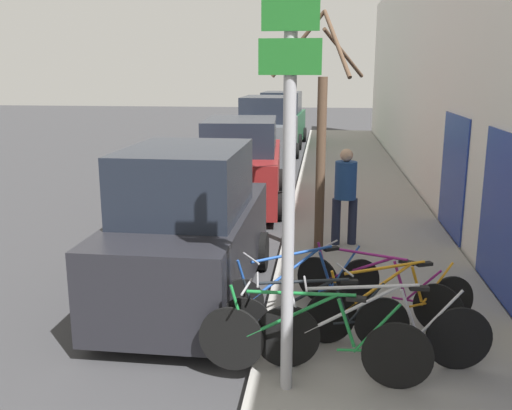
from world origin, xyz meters
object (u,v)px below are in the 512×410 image
object	(u,v)px
bicycle_5	(374,289)
parked_car_0	(189,232)
bicycle_2	(313,319)
bicycle_0	(312,342)
bicycle_1	(373,333)
pedestrian_near	(345,190)
parked_car_2	(268,134)
parked_car_1	(241,166)
bicycle_4	(301,290)
signpost	(289,186)
bicycle_3	(392,304)
street_tree	(322,143)
parked_car_3	(282,121)

from	to	relation	value
bicycle_5	parked_car_0	world-z (taller)	parked_car_0
bicycle_2	bicycle_5	size ratio (longest dim) A/B	1.08
bicycle_0	bicycle_1	xyz separation A→B (m)	(0.64, 0.30, -0.00)
bicycle_2	pedestrian_near	xyz separation A→B (m)	(0.49, 4.18, 0.65)
bicycle_5	pedestrian_near	distance (m)	3.24
parked_car_2	bicycle_1	bearing A→B (deg)	-79.52
parked_car_0	parked_car_2	size ratio (longest dim) A/B	0.89
bicycle_1	parked_car_1	xyz separation A→B (m)	(-2.57, 8.01, 0.43)
parked_car_1	parked_car_2	xyz separation A→B (m)	(0.03, 6.35, 0.10)
bicycle_4	parked_car_0	xyz separation A→B (m)	(-1.66, 0.90, 0.46)
signpost	pedestrian_near	world-z (taller)	signpost
bicycle_3	parked_car_0	bearing A→B (deg)	44.16
bicycle_5	parked_car_1	size ratio (longest dim) A/B	0.42
bicycle_2	street_tree	bearing A→B (deg)	-7.41
bicycle_3	bicycle_5	size ratio (longest dim) A/B	1.03
bicycle_2	pedestrian_near	world-z (taller)	pedestrian_near
parked_car_0	parked_car_1	world-z (taller)	parked_car_0
signpost	parked_car_1	xyz separation A→B (m)	(-1.68, 8.52, -1.25)
bicycle_0	parked_car_1	xyz separation A→B (m)	(-1.93, 8.31, 0.43)
parked_car_2	pedestrian_near	size ratio (longest dim) A/B	2.70
bicycle_3	bicycle_0	bearing A→B (deg)	118.06
bicycle_3	parked_car_2	distance (m)	13.82
bicycle_0	street_tree	xyz separation A→B (m)	(0.04, 4.55, 1.48)
bicycle_3	street_tree	xyz separation A→B (m)	(-0.90, 3.41, 1.51)
signpost	bicycle_3	bearing A→B (deg)	48.58
bicycle_1	bicycle_3	bearing A→B (deg)	-24.59
bicycle_2	bicycle_0	bearing A→B (deg)	173.34
parked_car_0	parked_car_2	distance (m)	12.33
signpost	parked_car_2	xyz separation A→B (m)	(-1.64, 14.86, -1.15)
bicycle_4	pedestrian_near	xyz separation A→B (m)	(0.65, 3.40, 0.62)
parked_car_1	street_tree	distance (m)	4.37
parked_car_1	bicycle_4	bearing A→B (deg)	-79.62
parked_car_2	pedestrian_near	xyz separation A→B (m)	(2.38, -9.83, 0.08)
bicycle_2	street_tree	distance (m)	4.19
bicycle_0	bicycle_3	distance (m)	1.48
bicycle_0	bicycle_5	xyz separation A→B (m)	(0.77, 1.68, -0.04)
bicycle_5	parked_car_1	xyz separation A→B (m)	(-2.69, 6.64, 0.46)
bicycle_5	pedestrian_near	world-z (taller)	pedestrian_near
bicycle_5	bicycle_4	bearing A→B (deg)	134.07
bicycle_1	bicycle_4	world-z (taller)	bicycle_1
bicycle_0	parked_car_3	bearing A→B (deg)	10.84
bicycle_0	bicycle_4	xyz separation A→B (m)	(-0.17, 1.43, -0.01)
bicycle_1	pedestrian_near	bearing A→B (deg)	-3.24
bicycle_2	street_tree	size ratio (longest dim) A/B	0.54
signpost	parked_car_1	size ratio (longest dim) A/B	0.80
street_tree	bicycle_2	bearing A→B (deg)	-90.56
bicycle_0	bicycle_2	size ratio (longest dim) A/B	1.10
bicycle_1	bicycle_3	size ratio (longest dim) A/B	1.20
parked_car_1	parked_car_2	size ratio (longest dim) A/B	1.01
bicycle_3	parked_car_3	world-z (taller)	parked_car_3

